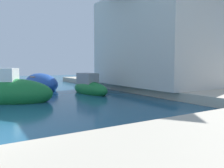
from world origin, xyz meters
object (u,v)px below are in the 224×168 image
Objects in this scene: moored_boat_1 at (9,92)px; quayside_tree at (166,48)px; waterfront_building_main at (160,32)px; moored_boat_7 at (41,83)px; moored_boat_5 at (89,87)px.

moored_boat_1 is 1.20× the size of quayside_tree.
moored_boat_1 is 11.91m from waterfront_building_main.
quayside_tree is at bearing -139.34° from moored_boat_7.
waterfront_building_main reaches higher than moored_boat_5.
quayside_tree is at bearing -92.08° from waterfront_building_main.
quayside_tree is (-0.03, -0.81, -1.36)m from waterfront_building_main.
moored_boat_5 is at bearing 170.54° from waterfront_building_main.
moored_boat_1 is at bearing 177.26° from quayside_tree.
quayside_tree is (11.13, -0.53, 2.78)m from moored_boat_1.
quayside_tree is (7.86, -7.31, 2.85)m from moored_boat_7.
waterfront_building_main is 1.58m from quayside_tree.
moored_boat_1 is at bearing -84.16° from moored_boat_5.
moored_boat_1 reaches higher than moored_boat_7.
moored_boat_5 reaches higher than moored_boat_7.
quayside_tree reaches higher than moored_boat_1.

